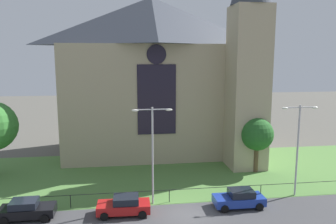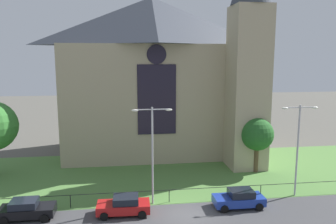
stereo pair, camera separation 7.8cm
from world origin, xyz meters
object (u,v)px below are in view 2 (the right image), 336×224
Objects in this scene: parked_car_black at (26,209)px; parked_car_red at (124,205)px; streetlamp_near at (152,143)px; parked_car_blue at (239,199)px; streetlamp_far at (298,139)px; church_building at (158,75)px; tree_right_near at (257,135)px.

parked_car_red is at bearing -2.88° from parked_car_black.
streetlamp_near is 2.00× the size of parked_car_blue.
streetlamp_far is 1.96× the size of parked_car_red.
streetlamp_far is (13.01, -0.00, -0.04)m from streetlamp_near.
streetlamp_near is (-2.21, -15.88, -4.94)m from church_building.
church_building is 20.55m from parked_car_blue.
streetlamp_far reaches higher than tree_right_near.
streetlamp_near is at bearing -12.79° from parked_car_blue.
streetlamp_far is 1.98× the size of parked_car_blue.
church_building is 16.77m from streetlamp_near.
streetlamp_near is at bearing 7.23° from parked_car_black.
streetlamp_far reaches higher than parked_car_red.
streetlamp_far reaches higher than parked_car_black.
parked_car_blue is at bearing -120.55° from tree_right_near.
church_building is 19.84m from streetlamp_far.
parked_car_blue is at bearing -164.32° from streetlamp_far.
parked_car_red is at bearing -173.84° from streetlamp_far.
parked_car_black is at bearing -125.34° from church_building.
parked_car_blue is (7.13, -1.65, -4.59)m from streetlamp_near.
streetlamp_near is at bearing -143.90° from parked_car_red.
parked_car_black and parked_car_red have the same top height.
streetlamp_near reaches higher than parked_car_red.
parked_car_red is at bearing -104.90° from church_building.
streetlamp_near is at bearing -97.94° from church_building.
parked_car_red is 1.01× the size of parked_car_blue.
streetlamp_near is at bearing 180.00° from streetlamp_far.
tree_right_near is 16.91m from parked_car_red.
parked_car_black is (-12.22, -17.23, -9.53)m from church_building.
parked_car_blue is at bearing -74.34° from church_building.
parked_car_black and parked_car_blue have the same top height.
parked_car_black is at bearing -0.74° from parked_car_blue.
parked_car_red is (7.55, -0.32, 0.00)m from parked_car_black.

